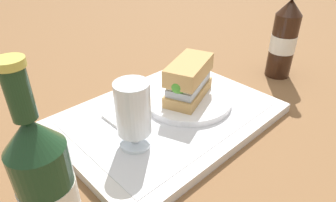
{
  "coord_description": "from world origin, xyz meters",
  "views": [
    {
      "loc": [
        0.36,
        0.38,
        0.37
      ],
      "look_at": [
        0.0,
        0.0,
        0.05
      ],
      "focal_mm": 32.01,
      "sensor_mm": 36.0,
      "label": 1
    }
  ],
  "objects": [
    {
      "name": "ground_plane",
      "position": [
        0.0,
        0.0,
        0.0
      ],
      "size": [
        3.0,
        3.0,
        0.0
      ],
      "primitive_type": "plane",
      "color": "brown"
    },
    {
      "name": "tray",
      "position": [
        0.0,
        0.0,
        0.01
      ],
      "size": [
        0.44,
        0.32,
        0.02
      ],
      "primitive_type": "cube",
      "color": "silver",
      "rests_on": "ground_plane"
    },
    {
      "name": "placemat",
      "position": [
        0.0,
        0.0,
        0.02
      ],
      "size": [
        0.38,
        0.27,
        0.0
      ],
      "primitive_type": "cube",
      "color": "silver",
      "rests_on": "tray"
    },
    {
      "name": "plate",
      "position": [
        -0.06,
        -0.0,
        0.03
      ],
      "size": [
        0.19,
        0.19,
        0.01
      ],
      "primitive_type": "cylinder",
      "color": "white",
      "rests_on": "placemat"
    },
    {
      "name": "sandwich",
      "position": [
        -0.06,
        -0.0,
        0.08
      ],
      "size": [
        0.14,
        0.11,
        0.08
      ],
      "rotation": [
        0.0,
        0.0,
        0.38
      ],
      "color": "tan",
      "rests_on": "plate"
    },
    {
      "name": "beer_glass",
      "position": [
        0.11,
        0.03,
        0.09
      ],
      "size": [
        0.06,
        0.06,
        0.12
      ],
      "color": "silver",
      "rests_on": "placemat"
    },
    {
      "name": "napkin_folded",
      "position": [
        0.06,
        -0.05,
        0.02
      ],
      "size": [
        0.09,
        0.07,
        0.01
      ],
      "primitive_type": "cube",
      "color": "white",
      "rests_on": "placemat"
    },
    {
      "name": "beer_bottle",
      "position": [
        0.29,
        0.11,
        0.1
      ],
      "size": [
        0.07,
        0.07,
        0.27
      ],
      "color": "#19381E",
      "rests_on": "ground_plane"
    },
    {
      "name": "second_bottle",
      "position": [
        -0.37,
        0.05,
        0.1
      ],
      "size": [
        0.07,
        0.07,
        0.27
      ],
      "color": "black",
      "rests_on": "ground_plane"
    }
  ]
}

